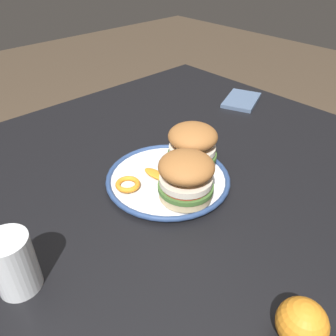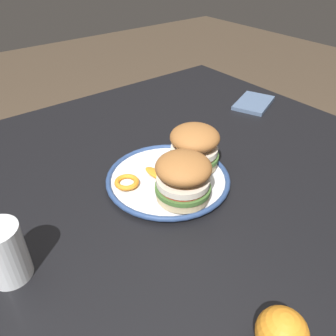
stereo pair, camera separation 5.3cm
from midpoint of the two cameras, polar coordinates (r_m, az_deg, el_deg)
dining_table at (r=0.84m, az=-1.35°, el=-7.41°), size 1.35×1.10×0.73m
dinner_plate at (r=0.79m, az=1.93°, el=-1.86°), size 0.29×0.29×0.02m
sandwich_half_left at (r=0.80m, az=6.34°, el=3.63°), size 0.16×0.16×0.10m
sandwich_half_right at (r=0.70m, az=4.74°, el=-1.55°), size 0.15×0.15×0.10m
orange_peel_curled at (r=0.76m, az=-4.91°, el=-2.43°), size 0.07×0.07×0.01m
orange_peel_strip_long at (r=0.78m, az=0.07°, el=-1.06°), size 0.03×0.07×0.01m
drinking_glass at (r=0.62m, az=-23.29°, el=-13.37°), size 0.07×0.07×0.11m
whole_orange at (r=0.54m, az=21.43°, el=-24.42°), size 0.07×0.07×0.07m
folded_napkin at (r=1.20m, az=15.38°, el=10.41°), size 0.18×0.15×0.01m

